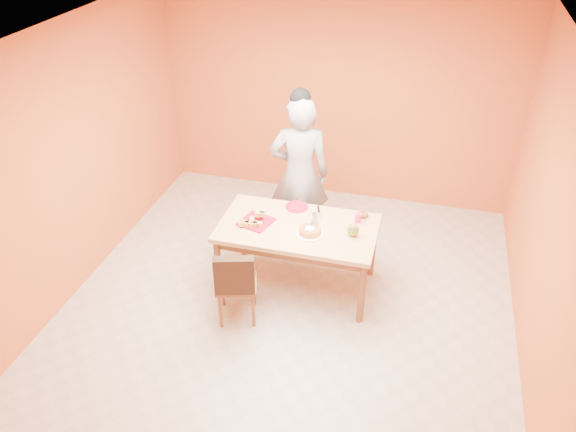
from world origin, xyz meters
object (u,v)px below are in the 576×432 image
(person, at_px, (299,174))
(egg_ornament, at_px, (353,230))
(dining_chair, at_px, (236,282))
(checker_tin, at_px, (363,215))
(dining_table, at_px, (298,234))
(sponge_cake, at_px, (310,231))
(magenta_glass, at_px, (358,218))
(red_dinner_plate, at_px, (297,207))
(pastry_platter, at_px, (256,222))

(person, distance_m, egg_ornament, 1.10)
(person, relative_size, egg_ornament, 12.19)
(dining_chair, distance_m, checker_tin, 1.49)
(dining_table, bearing_deg, egg_ornament, -2.92)
(checker_tin, bearing_deg, egg_ornament, -96.52)
(sponge_cake, bearing_deg, egg_ornament, 9.95)
(dining_chair, bearing_deg, magenta_glass, 23.90)
(egg_ornament, bearing_deg, sponge_cake, 174.80)
(red_dinner_plate, relative_size, magenta_glass, 2.56)
(dining_table, xyz_separation_m, person, (-0.18, 0.78, 0.26))
(sponge_cake, height_order, egg_ornament, egg_ornament)
(red_dinner_plate, bearing_deg, pastry_platter, -130.12)
(sponge_cake, relative_size, checker_tin, 1.99)
(person, bearing_deg, pastry_platter, 60.15)
(dining_table, bearing_deg, checker_tin, 29.94)
(dining_chair, xyz_separation_m, person, (0.28, 1.43, 0.47))
(dining_chair, height_order, pastry_platter, dining_chair)
(egg_ornament, bearing_deg, dining_chair, -163.98)
(pastry_platter, xyz_separation_m, egg_ornament, (0.99, 0.01, 0.07))
(red_dinner_plate, bearing_deg, checker_tin, 0.00)
(person, height_order, red_dinner_plate, person)
(dining_table, bearing_deg, dining_chair, -125.24)
(person, distance_m, magenta_glass, 0.94)
(dining_chair, xyz_separation_m, red_dinner_plate, (0.36, 1.00, 0.32))
(magenta_glass, bearing_deg, dining_table, -157.95)
(dining_chair, relative_size, red_dinner_plate, 3.53)
(person, relative_size, pastry_platter, 6.05)
(pastry_platter, relative_size, magenta_glass, 3.19)
(egg_ornament, distance_m, magenta_glass, 0.26)
(checker_tin, bearing_deg, red_dinner_plate, 180.00)
(pastry_platter, distance_m, sponge_cake, 0.58)
(pastry_platter, bearing_deg, magenta_glass, 15.36)
(dining_table, distance_m, magenta_glass, 0.63)
(person, distance_m, red_dinner_plate, 0.47)
(dining_chair, height_order, sponge_cake, dining_chair)
(sponge_cake, xyz_separation_m, magenta_glass, (0.43, 0.33, 0.01))
(dining_table, xyz_separation_m, checker_tin, (0.61, 0.35, 0.11))
(egg_ornament, bearing_deg, person, 117.42)
(magenta_glass, bearing_deg, person, 143.85)
(dining_table, bearing_deg, magenta_glass, 22.05)
(dining_table, xyz_separation_m, dining_chair, (-0.46, -0.65, -0.22))
(dining_chair, relative_size, person, 0.47)
(pastry_platter, xyz_separation_m, sponge_cake, (0.58, -0.06, 0.03))
(sponge_cake, bearing_deg, dining_table, 145.16)
(pastry_platter, bearing_deg, dining_chair, -92.49)
(person, bearing_deg, magenta_glass, 130.88)
(dining_chair, height_order, egg_ornament, egg_ornament)
(person, height_order, egg_ornament, person)
(dining_chair, bearing_deg, pastry_platter, 70.94)
(sponge_cake, height_order, magenta_glass, magenta_glass)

